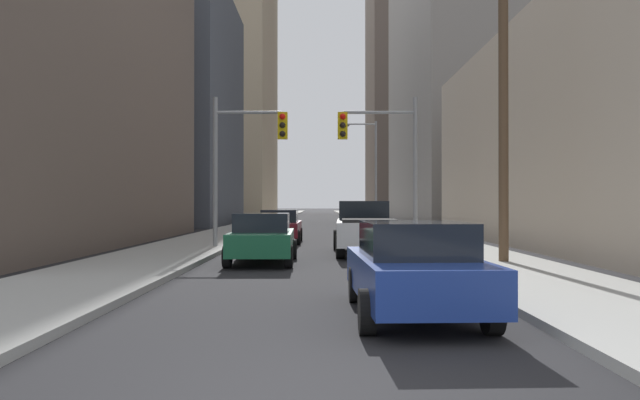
# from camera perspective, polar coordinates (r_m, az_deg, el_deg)

# --- Properties ---
(sidewalk_left) EXTENTS (3.55, 160.00, 0.15)m
(sidewalk_left) POSITION_cam_1_polar(r_m,az_deg,el_deg) (55.27, -5.22, -2.13)
(sidewalk_left) COLOR #9E9E99
(sidewalk_left) RESTS_ON ground
(sidewalk_right) EXTENTS (3.55, 160.00, 0.15)m
(sidewalk_right) POSITION_cam_1_polar(r_m,az_deg,el_deg) (55.23, 5.41, -2.13)
(sidewalk_right) COLOR #9E9E99
(sidewalk_right) RESTS_ON ground
(pickup_truck_white) EXTENTS (2.20, 5.47, 1.90)m
(pickup_truck_white) POSITION_cam_1_polar(r_m,az_deg,el_deg) (21.19, 4.68, -2.71)
(pickup_truck_white) COLOR white
(pickup_truck_white) RESTS_ON ground
(sedan_blue) EXTENTS (1.96, 4.27, 1.52)m
(sedan_blue) POSITION_cam_1_polar(r_m,az_deg,el_deg) (9.59, 9.41, -6.58)
(sedan_blue) COLOR navy
(sedan_blue) RESTS_ON ground
(sedan_green) EXTENTS (1.95, 4.24, 1.52)m
(sedan_green) POSITION_cam_1_polar(r_m,az_deg,el_deg) (17.88, -5.31, -3.67)
(sedan_green) COLOR #195938
(sedan_green) RESTS_ON ground
(sedan_maroon) EXTENTS (1.95, 4.22, 1.52)m
(sedan_maroon) POSITION_cam_1_polar(r_m,az_deg,el_deg) (27.02, -3.60, -2.54)
(sedan_maroon) COLOR maroon
(sedan_maroon) RESTS_ON ground
(traffic_signal_near_left) EXTENTS (2.93, 0.44, 6.00)m
(traffic_signal_near_left) POSITION_cam_1_polar(r_m,az_deg,el_deg) (23.38, -6.90, 5.04)
(traffic_signal_near_left) COLOR gray
(traffic_signal_near_left) RESTS_ON ground
(traffic_signal_near_right) EXTENTS (3.15, 0.44, 6.00)m
(traffic_signal_near_right) POSITION_cam_1_polar(r_m,az_deg,el_deg) (23.33, 6.33, 5.08)
(traffic_signal_near_right) COLOR gray
(traffic_signal_near_right) RESTS_ON ground
(utility_pole_right) EXTENTS (2.20, 0.28, 10.08)m
(utility_pole_right) POSITION_cam_1_polar(r_m,az_deg,el_deg) (18.05, 17.65, 10.88)
(utility_pole_right) COLOR brown
(utility_pole_right) RESTS_ON ground
(street_lamp_right) EXTENTS (2.46, 0.32, 7.50)m
(street_lamp_right) POSITION_cam_1_polar(r_m,az_deg,el_deg) (40.79, 5.17, 3.52)
(street_lamp_right) COLOR gray
(street_lamp_right) RESTS_ON ground
(building_left_mid_office) EXTENTS (15.70, 18.43, 20.14)m
(building_left_mid_office) POSITION_cam_1_polar(r_m,az_deg,el_deg) (54.00, -16.81, 8.49)
(building_left_mid_office) COLOR #4C515B
(building_left_mid_office) RESTS_ON ground
(building_left_far_tower) EXTENTS (14.91, 28.79, 57.88)m
(building_left_far_tower) POSITION_cam_1_polar(r_m,az_deg,el_deg) (99.69, -8.91, 15.47)
(building_left_far_tower) COLOR tan
(building_left_far_tower) RESTS_ON ground
(building_right_mid_block) EXTENTS (15.02, 26.59, 28.57)m
(building_right_mid_block) POSITION_cam_1_polar(r_m,az_deg,el_deg) (59.33, 15.88, 11.82)
(building_right_mid_block) COLOR gray
(building_right_mid_block) RESTS_ON ground
(building_right_far_highrise) EXTENTS (25.83, 18.20, 64.91)m
(building_right_far_highrise) POSITION_cam_1_polar(r_m,az_deg,el_deg) (103.69, 12.55, 16.87)
(building_right_far_highrise) COLOR #66564C
(building_right_far_highrise) RESTS_ON ground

